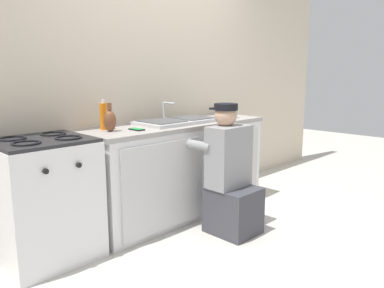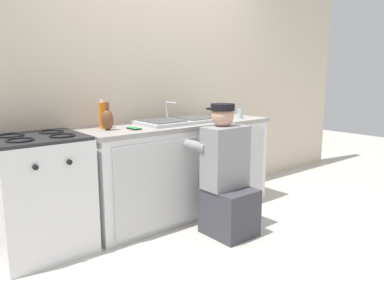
{
  "view_description": "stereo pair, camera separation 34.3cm",
  "coord_description": "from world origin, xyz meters",
  "px_view_note": "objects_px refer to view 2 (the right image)",
  "views": [
    {
      "loc": [
        -2.39,
        -2.28,
        1.35
      ],
      "look_at": [
        0.0,
        0.1,
        0.71
      ],
      "focal_mm": 35.0,
      "sensor_mm": 36.0,
      "label": 1
    },
    {
      "loc": [
        -2.13,
        -2.51,
        1.35
      ],
      "look_at": [
        0.0,
        0.1,
        0.71
      ],
      "focal_mm": 35.0,
      "sensor_mm": 36.0,
      "label": 2
    }
  ],
  "objects_px": {
    "stove_range": "(41,194)",
    "soap_bottle_orange": "(103,115)",
    "vase_decorative": "(107,119)",
    "plumber_person": "(227,181)",
    "sink_double_basin": "(179,121)",
    "water_glass": "(240,113)",
    "cell_phone": "(134,128)"
  },
  "relations": [
    {
      "from": "vase_decorative",
      "to": "plumber_person",
      "type": "bearing_deg",
      "value": -40.64
    },
    {
      "from": "vase_decorative",
      "to": "soap_bottle_orange",
      "type": "bearing_deg",
      "value": 82.31
    },
    {
      "from": "sink_double_basin",
      "to": "cell_phone",
      "type": "distance_m",
      "value": 0.56
    },
    {
      "from": "soap_bottle_orange",
      "to": "cell_phone",
      "type": "bearing_deg",
      "value": -50.3
    },
    {
      "from": "stove_range",
      "to": "vase_decorative",
      "type": "height_order",
      "value": "vase_decorative"
    },
    {
      "from": "water_glass",
      "to": "soap_bottle_orange",
      "type": "xyz_separation_m",
      "value": [
        -1.43,
        0.24,
        0.06
      ]
    },
    {
      "from": "plumber_person",
      "to": "sink_double_basin",
      "type": "bearing_deg",
      "value": 90.92
    },
    {
      "from": "plumber_person",
      "to": "cell_phone",
      "type": "distance_m",
      "value": 0.89
    },
    {
      "from": "plumber_person",
      "to": "stove_range",
      "type": "bearing_deg",
      "value": 153.85
    },
    {
      "from": "stove_range",
      "to": "water_glass",
      "type": "relative_size",
      "value": 9.12
    },
    {
      "from": "stove_range",
      "to": "soap_bottle_orange",
      "type": "bearing_deg",
      "value": 11.1
    },
    {
      "from": "soap_bottle_orange",
      "to": "stove_range",
      "type": "bearing_deg",
      "value": -168.9
    },
    {
      "from": "water_glass",
      "to": "cell_phone",
      "type": "xyz_separation_m",
      "value": [
        -1.25,
        0.03,
        -0.04
      ]
    },
    {
      "from": "sink_double_basin",
      "to": "water_glass",
      "type": "distance_m",
      "value": 0.72
    },
    {
      "from": "cell_phone",
      "to": "soap_bottle_orange",
      "type": "xyz_separation_m",
      "value": [
        -0.18,
        0.21,
        0.11
      ]
    },
    {
      "from": "plumber_person",
      "to": "vase_decorative",
      "type": "bearing_deg",
      "value": 139.36
    },
    {
      "from": "vase_decorative",
      "to": "soap_bottle_orange",
      "type": "height_order",
      "value": "soap_bottle_orange"
    },
    {
      "from": "stove_range",
      "to": "vase_decorative",
      "type": "distance_m",
      "value": 0.78
    },
    {
      "from": "sink_double_basin",
      "to": "plumber_person",
      "type": "relative_size",
      "value": 0.72
    },
    {
      "from": "stove_range",
      "to": "vase_decorative",
      "type": "xyz_separation_m",
      "value": [
        0.57,
        -0.0,
        0.53
      ]
    },
    {
      "from": "plumber_person",
      "to": "vase_decorative",
      "type": "relative_size",
      "value": 4.8
    },
    {
      "from": "cell_phone",
      "to": "vase_decorative",
      "type": "xyz_separation_m",
      "value": [
        -0.19,
        0.09,
        0.08
      ]
    },
    {
      "from": "sink_double_basin",
      "to": "water_glass",
      "type": "height_order",
      "value": "sink_double_basin"
    },
    {
      "from": "water_glass",
      "to": "vase_decorative",
      "type": "relative_size",
      "value": 0.43
    },
    {
      "from": "sink_double_basin",
      "to": "soap_bottle_orange",
      "type": "xyz_separation_m",
      "value": [
        -0.72,
        0.11,
        0.09
      ]
    },
    {
      "from": "stove_range",
      "to": "vase_decorative",
      "type": "bearing_deg",
      "value": -0.38
    },
    {
      "from": "sink_double_basin",
      "to": "stove_range",
      "type": "relative_size",
      "value": 0.88
    },
    {
      "from": "sink_double_basin",
      "to": "plumber_person",
      "type": "distance_m",
      "value": 0.79
    },
    {
      "from": "sink_double_basin",
      "to": "soap_bottle_orange",
      "type": "bearing_deg",
      "value": 171.16
    },
    {
      "from": "stove_range",
      "to": "soap_bottle_orange",
      "type": "distance_m",
      "value": 0.81
    },
    {
      "from": "sink_double_basin",
      "to": "water_glass",
      "type": "xyz_separation_m",
      "value": [
        0.71,
        -0.13,
        0.03
      ]
    },
    {
      "from": "stove_range",
      "to": "soap_bottle_orange",
      "type": "height_order",
      "value": "soap_bottle_orange"
    }
  ]
}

